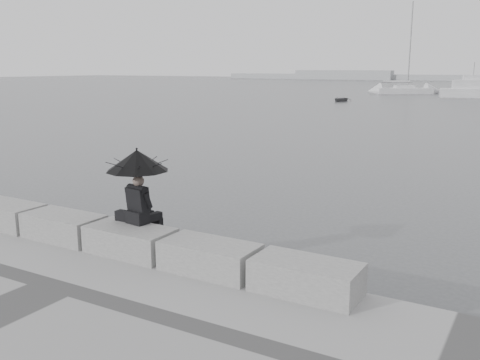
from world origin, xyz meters
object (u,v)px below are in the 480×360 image
Objects in this scene: dinghy at (340,99)px; sailboat_left at (404,90)px; motor_cruiser at (480,90)px; seated_person at (137,169)px.

sailboat_left is at bearing 90.79° from dinghy.
motor_cruiser is (10.74, -5.53, 0.37)m from sailboat_left.
motor_cruiser is (-1.71, 66.79, -1.10)m from seated_person.
dinghy is (-14.39, 50.94, -1.76)m from seated_person.
sailboat_left is 12.09m from motor_cruiser.
sailboat_left reaches higher than motor_cruiser.
dinghy is (-12.68, -15.85, -0.66)m from motor_cruiser.
seated_person is at bearing -110.96° from sailboat_left.
sailboat_left is (-12.45, 72.32, -1.47)m from seated_person.
seated_person is 0.14× the size of motor_cruiser.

